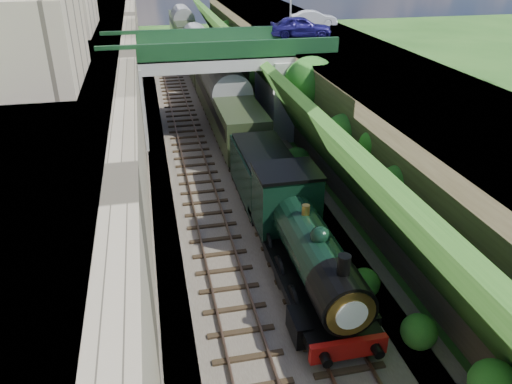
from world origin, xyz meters
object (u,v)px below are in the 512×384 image
locomotive (305,246)px  car_blue (300,27)px  tree (312,86)px  tender (264,178)px  road_bridge (223,79)px  car_silver (314,18)px

locomotive → car_blue: bearing=74.1°
tree → tender: (-4.71, -6.66, -3.03)m
tree → car_blue: size_ratio=1.36×
road_bridge → tree: 7.34m
car_silver → locomotive: car_silver is taller
road_bridge → car_blue: car_blue is taller
car_silver → car_blue: bearing=162.1°
car_blue → locomotive: bearing=172.6°
road_bridge → car_silver: (9.61, 8.56, 2.84)m
road_bridge → tree: road_bridge is taller
tree → car_blue: (1.73, 8.51, 2.43)m
road_bridge → locomotive: 19.52m
tree → tender: 8.70m
car_blue → car_silver: bearing=-19.7°
car_blue → car_silver: 6.16m
tree → car_silver: size_ratio=1.63×
road_bridge → tree: bearing=-47.2°
tree → locomotive: size_ratio=0.65×
tree → locomotive: 15.05m
tree → road_bridge: bearing=132.8°
car_silver → tender: size_ratio=0.68×
tender → car_silver: bearing=65.6°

